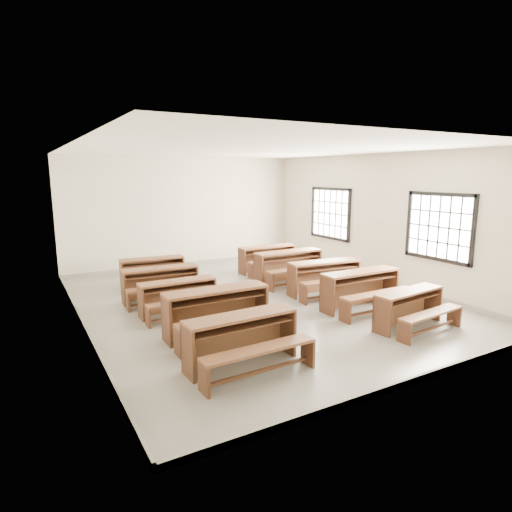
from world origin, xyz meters
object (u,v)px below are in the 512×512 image
desk_set_1 (218,309)px  desk_set_8 (289,264)px  desk_set_2 (179,295)px  desk_set_4 (153,270)px  desk_set_6 (362,287)px  desk_set_0 (243,337)px  desk_set_9 (268,257)px  desk_set_3 (161,281)px  desk_set_5 (411,306)px  desk_set_7 (325,275)px

desk_set_1 → desk_set_8: desk_set_1 is taller
desk_set_2 → desk_set_4: 2.42m
desk_set_8 → desk_set_6: bearing=-87.9°
desk_set_0 → desk_set_9: desk_set_0 is taller
desk_set_3 → desk_set_4: 1.35m
desk_set_8 → desk_set_9: size_ratio=1.10×
desk_set_2 → desk_set_6: desk_set_6 is taller
desk_set_5 → desk_set_8: 3.75m
desk_set_4 → desk_set_7: size_ratio=0.89×
desk_set_3 → desk_set_8: bearing=2.4°
desk_set_3 → desk_set_5: desk_set_3 is taller
desk_set_1 → desk_set_8: 3.91m
desk_set_3 → desk_set_6: bearing=-33.9°
desk_set_9 → desk_set_1: bearing=-131.0°
desk_set_5 → desk_set_7: size_ratio=0.87×
desk_set_6 → desk_set_3: bearing=142.9°
desk_set_2 → desk_set_6: size_ratio=0.86×
desk_set_2 → desk_set_7: 3.40m
desk_set_1 → desk_set_5: (3.15, -1.34, -0.08)m
desk_set_1 → desk_set_6: desk_set_1 is taller
desk_set_0 → desk_set_4: 5.06m
desk_set_2 → desk_set_8: (3.28, 1.01, 0.07)m
desk_set_1 → desk_set_8: (3.08, 2.41, -0.00)m
desk_set_1 → desk_set_6: (3.15, -0.11, -0.02)m
desk_set_5 → desk_set_6: desk_set_6 is taller
desk_set_3 → desk_set_7: size_ratio=0.93×
desk_set_7 → desk_set_3: bearing=164.7°
desk_set_3 → desk_set_8: desk_set_8 is taller
desk_set_6 → desk_set_9: 3.80m
desk_set_0 → desk_set_6: bearing=17.3°
desk_set_7 → desk_set_8: 1.31m
desk_set_6 → desk_set_2: bearing=156.2°
desk_set_8 → desk_set_7: bearing=-84.8°
desk_set_3 → desk_set_6: 4.25m
desk_set_0 → desk_set_6: (3.34, 1.14, 0.02)m
desk_set_4 → desk_set_9: bearing=2.9°
desk_set_5 → desk_set_2: bearing=135.2°
desk_set_0 → desk_set_8: (3.27, 3.66, 0.03)m
desk_set_0 → desk_set_7: bearing=33.3°
desk_set_2 → desk_set_4: size_ratio=0.94×
desk_set_4 → desk_set_6: desk_set_6 is taller
desk_set_3 → desk_set_9: 3.64m
desk_set_6 → desk_set_8: desk_set_8 is taller
desk_set_2 → desk_set_3: (-0.01, 1.08, 0.03)m
desk_set_6 → desk_set_0: bearing=-160.7°
desk_set_1 → desk_set_9: bearing=49.4°
desk_set_0 → desk_set_8: 4.91m
desk_set_3 → desk_set_5: (3.37, -3.82, -0.03)m
desk_set_9 → desk_set_4: bearing=178.0°
desk_set_2 → desk_set_9: 4.12m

